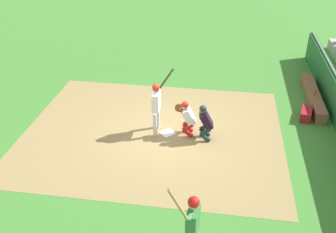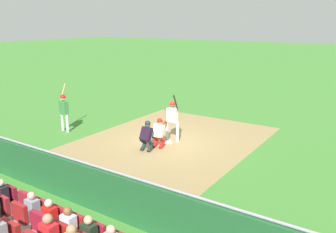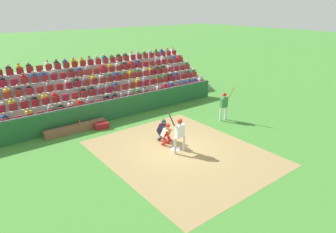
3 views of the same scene
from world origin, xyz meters
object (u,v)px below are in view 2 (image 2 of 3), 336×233
home_plate_marker (167,142)px  on_deck_batter (64,108)px  equipment_duffel_bag (126,192)px  dugout_bench (155,210)px  catcher_crouching (159,131)px  batter_at_plate (172,116)px  home_plate_umpire (147,134)px  water_bottle_on_bench (148,195)px

home_plate_marker → on_deck_batter: (-5.00, -1.34, 1.12)m
equipment_duffel_bag → home_plate_marker: bearing=123.4°
dugout_bench → equipment_duffel_bag: bearing=161.9°
equipment_duffel_bag → on_deck_batter: on_deck_batter is taller
catcher_crouching → dugout_bench: (3.10, -4.60, -0.49)m
catcher_crouching → batter_at_plate: bearing=90.2°
equipment_duffel_bag → on_deck_batter: 7.66m
home_plate_marker → home_plate_umpire: 1.44m
catcher_crouching → home_plate_umpire: size_ratio=1.00×
water_bottle_on_bench → equipment_duffel_bag: size_ratio=0.33×
catcher_crouching → water_bottle_on_bench: size_ratio=4.70×
water_bottle_on_bench → on_deck_batter: on_deck_batter is taller
dugout_bench → home_plate_marker: bearing=121.1°
batter_at_plate → equipment_duffel_bag: (1.71, -5.16, -0.95)m
batter_at_plate → equipment_duffel_bag: size_ratio=2.73×
home_plate_marker → dugout_bench: size_ratio=0.12×
batter_at_plate → catcher_crouching: (0.00, -1.02, -0.43)m
water_bottle_on_bench → dugout_bench: bearing=-8.4°
home_plate_marker → equipment_duffel_bag: bearing=-69.7°
batter_at_plate → on_deck_batter: on_deck_batter is taller
batter_at_plate → water_bottle_on_bench: (2.86, -5.58, -0.56)m
home_plate_marker → water_bottle_on_bench: (2.92, -5.21, 0.56)m
batter_at_plate → catcher_crouching: size_ratio=1.75×
dugout_bench → water_bottle_on_bench: 0.44m
equipment_duffel_bag → on_deck_batter: (-6.77, 3.46, 0.95)m
home_plate_umpire → equipment_duffel_bag: 4.04m
home_plate_marker → batter_at_plate: (0.06, 0.36, 1.12)m
home_plate_umpire → dugout_bench: 5.19m
home_plate_marker → catcher_crouching: (0.06, -0.65, 0.69)m
batter_at_plate → water_bottle_on_bench: bearing=-62.9°
catcher_crouching → equipment_duffel_bag: bearing=-67.6°
dugout_bench → on_deck_batter: 9.10m
on_deck_batter → batter_at_plate: bearing=18.6°
home_plate_marker → catcher_crouching: catcher_crouching is taller
catcher_crouching → home_plate_umpire: home_plate_umpire is taller
home_plate_umpire → water_bottle_on_bench: bearing=-52.4°
batter_at_plate → water_bottle_on_bench: size_ratio=8.24×
catcher_crouching → on_deck_batter: size_ratio=0.56×
home_plate_umpire → dugout_bench: home_plate_umpire is taller
home_plate_marker → equipment_duffel_bag: 5.11m
home_plate_marker → dugout_bench: bearing=-58.9°
dugout_bench → water_bottle_on_bench: (-0.25, 0.04, 0.35)m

